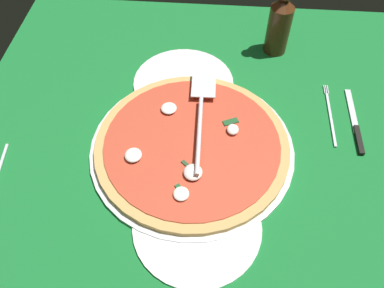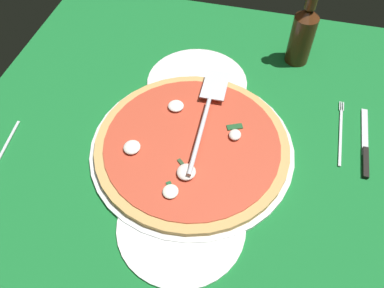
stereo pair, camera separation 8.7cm
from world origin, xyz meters
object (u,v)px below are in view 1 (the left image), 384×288
Objects in this scene: dinner_plate_left at (183,83)px; pizza_server at (202,109)px; pizza at (192,145)px; place_setting_far at (343,121)px; dinner_plate_right at (197,226)px; beer_bottle at (280,23)px.

pizza_server is (12.68, 5.68, 4.15)cm from dinner_plate_left.
pizza is 37.39cm from place_setting_far.
beer_bottle reaches higher than dinner_plate_right.
beer_bottle is at bearing 122.47° from dinner_plate_left.
pizza is at bearing 108.24° from place_setting_far.
pizza_server reaches higher than dinner_plate_right.
place_setting_far is (9.99, 39.48, -0.13)cm from dinner_plate_left.
dinner_plate_left is 29.98cm from beer_bottle.
dinner_plate_right is 44.69cm from place_setting_far.
pizza_server is 33.95cm from beer_bottle.
place_setting_far is 30.91cm from beer_bottle.
pizza_server reaches higher than pizza.
dinner_plate_left is 40.72cm from place_setting_far.
pizza_server is (-8.70, 1.78, 2.54)cm from pizza.
dinner_plate_left and dinner_plate_right have the same top height.
pizza_server is at bearing -178.25° from dinner_plate_right.
beer_bottle reaches higher than pizza.
dinner_plate_left is at bearing 22.72° from pizza_server.
place_setting_far is (-2.69, 33.79, -4.28)cm from pizza_server.
place_setting_far reaches higher than dinner_plate_right.
pizza_server reaches higher than place_setting_far.
pizza is 1.37× the size of pizza_server.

